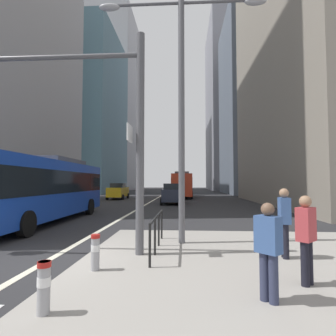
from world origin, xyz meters
name	(u,v)px	position (x,y,z in m)	size (l,w,h in m)	color
ground_plane	(149,203)	(0.00, 20.00, 0.00)	(160.00, 160.00, 0.00)	#28282B
median_island	(277,278)	(5.50, -1.00, 0.07)	(9.00, 10.00, 0.15)	gray
lane_centre_line	(158,197)	(0.00, 30.00, 0.01)	(0.20, 80.00, 0.01)	beige
office_tower_left_mid	(87,114)	(-16.00, 45.78, 15.69)	(12.39, 19.38, 31.38)	slate
office_tower_left_far	(116,106)	(-16.00, 69.10, 23.98)	(11.38, 23.09, 47.95)	#9E9EA3
office_tower_right_mid	(257,105)	(17.00, 43.56, 16.22)	(12.00, 16.72, 32.44)	slate
office_tower_right_far	(233,107)	(17.00, 68.37, 22.87)	(13.45, 23.70, 45.74)	gray
city_bus_blue_oncoming	(44,187)	(-3.60, 6.64, 1.84)	(2.87, 11.33, 3.40)	#14389E
city_bus_red_receding	(182,184)	(3.23, 30.61, 1.84)	(2.72, 11.15, 3.40)	red
car_oncoming_mid	(118,191)	(-4.56, 26.03, 0.99)	(2.08, 4.54, 1.94)	gold
car_receding_near	(181,187)	(2.64, 53.87, 0.99)	(2.07, 4.50, 1.94)	#B2A899
car_receding_far	(172,194)	(2.39, 18.78, 0.99)	(2.10, 4.24, 1.94)	#232838
traffic_signal_gantry	(53,106)	(-0.05, 0.35, 4.16)	(7.16, 0.65, 6.00)	#515156
street_lamp_post	(181,83)	(3.49, 1.79, 5.28)	(5.50, 0.32, 8.00)	#56565B
bollard_left	(44,285)	(1.54, -2.97, 0.57)	(0.20, 0.20, 0.75)	#99999E
bollard_right	(95,250)	(1.64, -0.99, 0.58)	(0.20, 0.20, 0.77)	#99999E
pedestrian_railing	(157,225)	(2.80, 0.84, 0.84)	(0.06, 3.20, 0.98)	black
pedestrian_waiting	(306,235)	(5.85, -1.58, 1.07)	(0.44, 0.44, 1.66)	black
pedestrian_walking	(268,247)	(4.93, -2.35, 1.01)	(0.43, 0.44, 1.57)	#2D334C
pedestrian_far	(284,219)	(6.11, 0.24, 1.13)	(0.28, 0.40, 1.75)	black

